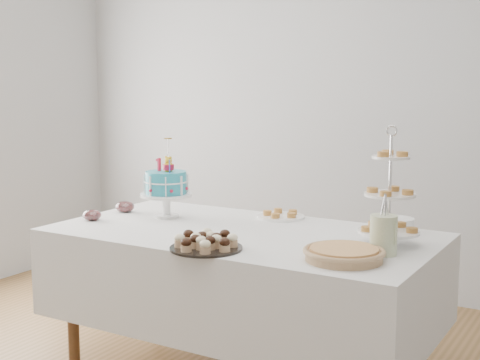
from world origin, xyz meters
The scene contains 11 objects.
walls centered at (0.00, 0.00, 1.35)m, with size 5.04×4.04×2.70m.
table centered at (0.00, 0.30, 0.54)m, with size 1.92×1.02×0.77m.
birthday_cake centered at (-0.54, 0.39, 0.89)m, with size 0.29×0.29×0.44m.
cupcake_tray centered at (0.05, -0.10, 0.81)m, with size 0.33×0.33×0.07m.
pie centered at (0.65, 0.03, 0.80)m, with size 0.35×0.35×0.05m.
tiered_stand centered at (0.72, 0.40, 1.00)m, with size 0.28×0.28×0.55m.
plate_stack centered at (0.67, 0.70, 0.80)m, with size 0.17×0.17×0.07m.
pastry_plate centered at (0.01, 0.70, 0.79)m, with size 0.26×0.26×0.04m.
jam_bowl_a centered at (-0.84, 0.12, 0.80)m, with size 0.10×0.10×0.06m.
jam_bowl_b centered at (-0.84, 0.39, 0.80)m, with size 0.11×0.11×0.07m.
utensil_pitcher centered at (0.76, 0.22, 0.86)m, with size 0.12×0.12×0.27m.
Camera 1 is at (1.67, -2.53, 1.51)m, focal length 50.00 mm.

